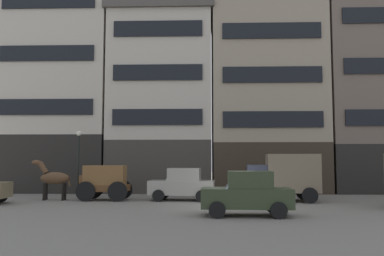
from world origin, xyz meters
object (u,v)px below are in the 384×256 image
Objects in this scene: cargo_wagon at (104,180)px; streetlamp_curbside at (78,154)px; draft_horse at (53,178)px; sedan_dark at (182,184)px; sedan_parked_curb at (247,193)px; delivery_truck_near at (282,176)px.

streetlamp_curbside reaches higher than cargo_wagon.
draft_horse is 2.55m from streetlamp_curbside.
sedan_parked_curb is (3.01, -6.18, 0.00)m from sedan_dark.
cargo_wagon is at bearing -0.02° from draft_horse.
delivery_truck_near is (13.02, -0.27, 0.15)m from draft_horse.
delivery_truck_near is at bearing -1.54° from cargo_wagon.
cargo_wagon is 3.30m from streetlamp_curbside.
delivery_truck_near is 1.17× the size of sedan_dark.
sedan_parked_curb is at bearing -113.67° from delivery_truck_near.
sedan_parked_curb is (10.46, -6.12, -0.36)m from draft_horse.
draft_horse is at bearing -179.51° from sedan_dark.
cargo_wagon reaches higher than sedan_dark.
draft_horse is (-2.95, 0.00, 0.12)m from cargo_wagon.
sedan_parked_curb is at bearing -39.15° from cargo_wagon.
draft_horse is at bearing 149.68° from sedan_parked_curb.
streetlamp_curbside is (-2.15, 1.98, 1.52)m from cargo_wagon.
delivery_truck_near is at bearing -3.43° from sedan_dark.
delivery_truck_near is 12.49m from streetlamp_curbside.
sedan_parked_curb is (-2.56, -5.85, -0.51)m from delivery_truck_near.
draft_horse is 12.13m from sedan_parked_curb.
delivery_truck_near is (10.07, -0.27, 0.28)m from cargo_wagon.
streetlamp_curbside is at bearing 163.91° from sedan_dark.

